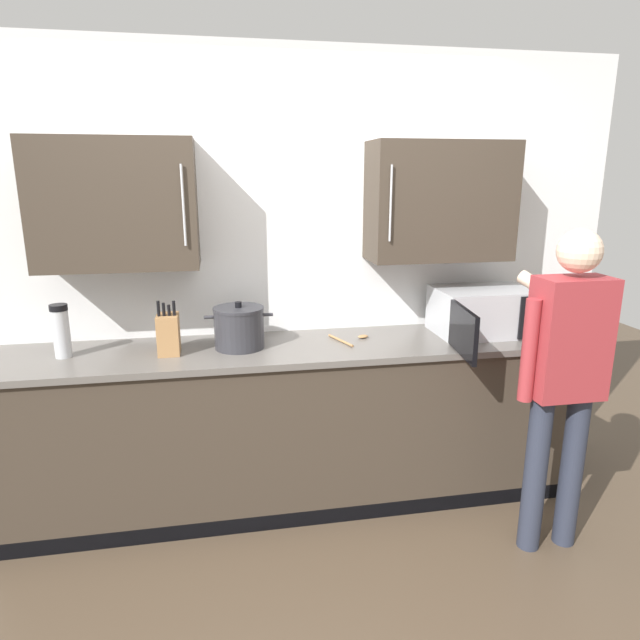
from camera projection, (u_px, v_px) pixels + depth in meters
ground_plane at (317, 590)px, 2.55m from camera, size 9.42×9.42×0.00m
back_wall_tiled at (284, 258)px, 3.22m from camera, size 4.04×0.44×2.54m
counter_unit at (293, 424)px, 3.17m from camera, size 3.16×0.62×0.94m
microwave_oven at (479, 312)px, 3.24m from camera, size 0.62×0.79×0.27m
thermos_flask at (61, 331)px, 2.82m from camera, size 0.09×0.09×0.28m
wooden_spoon at (352, 338)px, 3.15m from camera, size 0.23×0.23×0.02m
stock_pot at (239, 327)px, 2.98m from camera, size 0.37×0.27×0.25m
knife_block at (168, 334)px, 2.89m from camera, size 0.11×0.15×0.29m
person_figure at (564, 367)px, 2.64m from camera, size 0.44×0.51×1.62m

